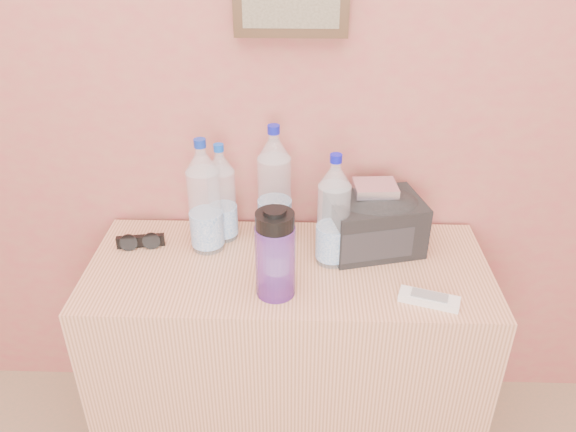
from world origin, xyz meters
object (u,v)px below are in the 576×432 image
at_px(sunglasses, 141,241).
at_px(dresser, 288,357).
at_px(ac_remote, 429,299).
at_px(pet_large_a, 205,202).
at_px(pet_large_b, 222,198).
at_px(toiletry_bag, 375,221).
at_px(pet_large_d, 333,216).
at_px(pet_large_c, 274,190).
at_px(pet_small, 277,251).
at_px(nalgene_bottle, 275,253).
at_px(foil_packet, 375,188).

bearing_deg(sunglasses, dresser, -20.54).
bearing_deg(ac_remote, pet_large_a, 176.27).
bearing_deg(pet_large_b, toiletry_bag, -6.01).
height_order(pet_large_d, ac_remote, pet_large_d).
relative_size(dresser, sunglasses, 8.11).
height_order(pet_large_a, pet_large_c, pet_large_c).
xyz_separation_m(pet_small, nalgene_bottle, (-0.00, -0.04, 0.02)).
distance_m(pet_large_a, pet_large_c, 0.20).
bearing_deg(toiletry_bag, pet_large_b, 159.83).
xyz_separation_m(nalgene_bottle, ac_remote, (0.39, -0.03, -0.11)).
bearing_deg(foil_packet, nalgene_bottle, -138.82).
xyz_separation_m(pet_large_c, foil_packet, (0.29, -0.04, 0.03)).
height_order(pet_small, sunglasses, pet_small).
height_order(dresser, ac_remote, ac_remote).
relative_size(ac_remote, foil_packet, 1.29).
distance_m(sunglasses, toiletry_bag, 0.68).
bearing_deg(pet_large_c, ac_remote, -36.82).
height_order(pet_large_b, foil_packet, pet_large_b).
relative_size(pet_large_d, foil_packet, 2.78).
height_order(pet_large_b, sunglasses, pet_large_b).
height_order(pet_large_c, pet_small, pet_large_c).
bearing_deg(pet_small, sunglasses, 157.86).
height_order(pet_large_b, ac_remote, pet_large_b).
bearing_deg(pet_small, ac_remote, -10.32).
relative_size(sunglasses, toiletry_bag, 0.53).
bearing_deg(sunglasses, ac_remote, -26.23).
bearing_deg(pet_large_b, nalgene_bottle, -57.89).
height_order(toiletry_bag, foil_packet, foil_packet).
bearing_deg(sunglasses, pet_large_d, -15.43).
height_order(pet_large_c, pet_large_d, pet_large_c).
distance_m(pet_large_b, sunglasses, 0.27).
bearing_deg(nalgene_bottle, pet_small, 88.54).
distance_m(nalgene_bottle, toiletry_bag, 0.35).
distance_m(pet_large_a, ac_remote, 0.66).
bearing_deg(sunglasses, pet_large_a, -9.22).
distance_m(pet_large_d, foil_packet, 0.15).
distance_m(sunglasses, ac_remote, 0.83).
bearing_deg(foil_packet, toiletry_bag, -72.41).
bearing_deg(foil_packet, pet_large_c, 172.31).
bearing_deg(nalgene_bottle, toiletry_bag, 39.10).
bearing_deg(pet_small, pet_large_a, 141.31).
relative_size(dresser, foil_packet, 9.55).
bearing_deg(pet_large_d, dresser, -167.19).
relative_size(pet_large_b, foil_packet, 2.55).
height_order(dresser, pet_large_c, pet_large_c).
bearing_deg(nalgene_bottle, pet_large_b, 122.11).
height_order(dresser, pet_large_b, pet_large_b).
bearing_deg(nalgene_bottle, pet_large_a, 134.99).
bearing_deg(dresser, pet_large_a, 160.26).
distance_m(pet_large_d, nalgene_bottle, 0.21).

